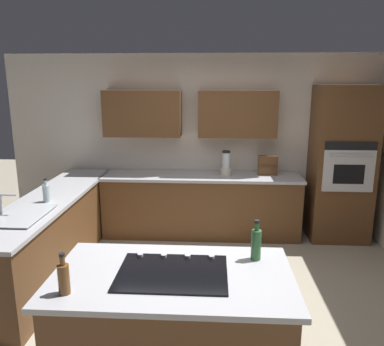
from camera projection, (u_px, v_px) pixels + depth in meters
The scene contains 16 objects.
ground_plane at pixel (205, 297), 4.01m from camera, with size 14.00×14.00×0.00m, color #9E937F.
wall_back at pixel (204, 137), 5.68m from camera, with size 6.00×0.44×2.60m.
lower_cabinets_back at pixel (201, 206), 5.59m from camera, with size 2.80×0.60×0.86m, color brown.
countertop_back at pixel (201, 176), 5.49m from camera, with size 2.84×0.64×0.04m, color #B2B2B7.
lower_cabinets_side at pixel (53, 235), 4.55m from camera, with size 0.60×2.90×0.86m, color brown.
countertop_side at pixel (50, 199), 4.45m from camera, with size 0.64×2.94×0.04m, color #B2B2B7.
island_base at pixel (173, 333), 2.77m from camera, with size 1.60×0.88×0.86m, color brown.
island_top at pixel (173, 276), 2.67m from camera, with size 1.68×0.96×0.04m, color #B2B2B7.
wall_oven at pixel (341, 164), 5.32m from camera, with size 0.80×0.66×2.16m.
sink_unit at pixel (21, 215), 3.80m from camera, with size 0.46×0.70×0.23m.
cooktop at pixel (173, 272), 2.67m from camera, with size 0.76×0.56×0.03m.
blender at pixel (226, 165), 5.45m from camera, with size 0.15×0.15×0.35m.
spice_rack at pixel (268, 165), 5.47m from camera, with size 0.27×0.11×0.28m.
dish_soap_bottle at pixel (46, 193), 4.24m from camera, with size 0.08×0.08×0.27m.
oil_bottle at pixel (64, 278), 2.39m from camera, with size 0.07×0.07×0.27m.
second_bottle at pixel (256, 244), 2.85m from camera, with size 0.08×0.08×0.31m.
Camera 1 is at (-0.08, 3.60, 2.20)m, focal length 35.84 mm.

